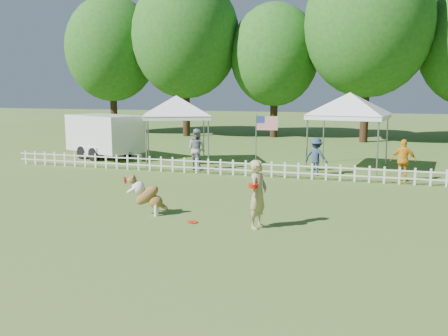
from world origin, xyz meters
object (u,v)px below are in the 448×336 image
object	(u,v)px
dog	(148,195)
flag_pole	(256,145)
canopy_tent_left	(177,130)
spectator_c	(403,160)
frisbee_on_turf	(192,222)
spectator_a	(197,149)
canopy_tent_right	(349,132)
cargo_trailer	(105,136)
handler	(258,194)
spectator_b	(316,157)

from	to	relation	value
dog	flag_pole	world-z (taller)	flag_pole
canopy_tent_left	spectator_c	size ratio (longest dim) A/B	1.93
frisbee_on_turf	spectator_a	size ratio (longest dim) A/B	0.16
canopy_tent_right	cargo_trailer	distance (m)	11.29
spectator_a	handler	bearing A→B (deg)	140.13
dog	spectator_c	bearing A→B (deg)	32.58
canopy_tent_left	canopy_tent_right	size ratio (longest dim) A/B	0.95
spectator_c	flag_pole	bearing A→B (deg)	10.35
canopy_tent_left	cargo_trailer	distance (m)	3.96
spectator_b	flag_pole	bearing A→B (deg)	28.70
canopy_tent_left	cargo_trailer	world-z (taller)	canopy_tent_left
spectator_c	spectator_b	bearing A→B (deg)	3.02
handler	frisbee_on_turf	bearing A→B (deg)	104.46
spectator_a	spectator_b	bearing A→B (deg)	-157.76
canopy_tent_right	spectator_b	world-z (taller)	canopy_tent_right
frisbee_on_turf	handler	bearing A→B (deg)	1.59
handler	spectator_b	world-z (taller)	handler
dog	frisbee_on_turf	size ratio (longest dim) A/B	4.03
flag_pole	spectator_c	distance (m)	5.40
cargo_trailer	spectator_b	xyz separation A→B (m)	(10.24, -1.81, -0.33)
cargo_trailer	spectator_b	world-z (taller)	cargo_trailer
canopy_tent_left	canopy_tent_right	world-z (taller)	canopy_tent_right
handler	canopy_tent_right	size ratio (longest dim) A/B	0.53
spectator_a	frisbee_on_turf	bearing A→B (deg)	129.94
dog	spectator_b	size ratio (longest dim) A/B	0.74
canopy_tent_right	spectator_b	xyz separation A→B (m)	(-1.04, -2.00, -0.82)
handler	canopy_tent_left	xyz separation A→B (m)	(-5.98, 9.19, 0.64)
spectator_b	spectator_c	distance (m)	3.15
dog	frisbee_on_turf	world-z (taller)	dog
canopy_tent_right	spectator_c	bearing A→B (deg)	-41.39
canopy_tent_right	cargo_trailer	size ratio (longest dim) A/B	0.64
handler	canopy_tent_right	world-z (taller)	canopy_tent_right
handler	dog	xyz separation A→B (m)	(-3.03, 0.31, -0.29)
canopy_tent_right	spectator_a	xyz separation A→B (m)	(-5.83, -2.20, -0.69)
canopy_tent_left	spectator_a	xyz separation A→B (m)	(1.54, -1.54, -0.62)
handler	cargo_trailer	distance (m)	13.82
frisbee_on_turf	spectator_b	size ratio (longest dim) A/B	0.18
dog	cargo_trailer	distance (m)	11.60
handler	dog	world-z (taller)	handler
frisbee_on_turf	canopy_tent_left	world-z (taller)	canopy_tent_left
frisbee_on_turf	cargo_trailer	distance (m)	12.76
handler	dog	size ratio (longest dim) A/B	1.54
frisbee_on_turf	spectator_c	bearing A→B (deg)	55.74
handler	canopy_tent_left	distance (m)	10.98
cargo_trailer	handler	bearing A→B (deg)	-19.93
spectator_b	canopy_tent_right	bearing A→B (deg)	-99.48
canopy_tent_left	cargo_trailer	xyz separation A→B (m)	(-3.91, 0.45, -0.42)
cargo_trailer	spectator_b	size ratio (longest dim) A/B	3.32
frisbee_on_turf	cargo_trailer	world-z (taller)	cargo_trailer
spectator_a	spectator_b	size ratio (longest dim) A/B	1.17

